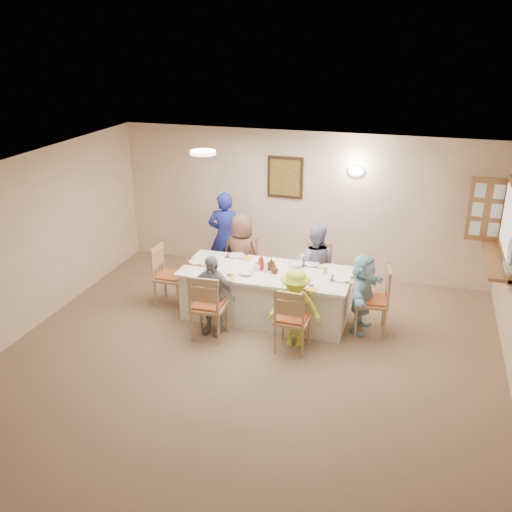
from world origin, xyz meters
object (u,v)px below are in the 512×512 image
(serving_hatch, at_px, (511,227))
(chair_back_left, at_px, (244,265))
(diner_back_left, at_px, (242,255))
(caregiver, at_px, (225,237))
(diner_front_left, at_px, (212,295))
(chair_right_end, at_px, (371,300))
(diner_back_right, at_px, (315,265))
(chair_back_right, at_px, (316,273))
(chair_front_right, at_px, (293,318))
(dining_table, at_px, (266,294))
(condiment_ketchup, at_px, (261,262))
(chair_front_left, at_px, (209,305))
(diner_front_right, at_px, (295,308))
(diner_right_end, at_px, (362,293))
(chair_left_end, at_px, (171,276))

(serving_hatch, xyz_separation_m, chair_back_left, (-3.91, -0.01, -1.05))
(diner_back_left, distance_m, caregiver, 0.66)
(diner_back_left, bearing_deg, diner_front_left, 95.39)
(chair_right_end, relative_size, diner_back_right, 0.77)
(chair_back_left, relative_size, chair_back_right, 0.97)
(chair_back_left, xyz_separation_m, diner_front_left, (0.00, -1.48, 0.14))
(chair_back_right, bearing_deg, chair_front_right, -87.31)
(dining_table, relative_size, diner_back_right, 1.91)
(diner_back_left, xyz_separation_m, condiment_ketchup, (0.52, -0.67, 0.20))
(chair_back_left, xyz_separation_m, chair_front_left, (0.00, -1.60, 0.05))
(serving_hatch, height_order, diner_back_right, serving_hatch)
(caregiver, bearing_deg, chair_front_right, 120.00)
(chair_right_end, distance_m, condiment_ketchup, 1.67)
(diner_front_right, bearing_deg, dining_table, 124.59)
(diner_back_right, relative_size, diner_right_end, 1.12)
(diner_right_end, bearing_deg, condiment_ketchup, 98.03)
(chair_front_right, height_order, chair_left_end, chair_left_end)
(diner_back_right, xyz_separation_m, caregiver, (-1.65, 0.47, 0.13))
(chair_front_right, xyz_separation_m, diner_back_right, (0.00, 1.48, 0.18))
(diner_back_right, bearing_deg, chair_back_left, -6.26)
(chair_left_end, bearing_deg, diner_front_right, -108.48)
(chair_back_left, bearing_deg, chair_back_right, -4.96)
(diner_right_end, xyz_separation_m, condiment_ketchup, (-1.50, 0.01, 0.30))
(condiment_ketchup, bearing_deg, chair_front_left, -122.64)
(diner_back_left, relative_size, diner_front_left, 1.14)
(caregiver, bearing_deg, diner_front_right, 121.81)
(chair_left_end, bearing_deg, condiment_ketchup, -90.51)
(chair_front_left, relative_size, diner_back_left, 0.74)
(dining_table, height_order, chair_front_left, chair_front_left)
(chair_back_left, distance_m, chair_back_right, 1.20)
(diner_back_left, height_order, diner_front_left, diner_back_left)
(chair_back_left, bearing_deg, caregiver, 137.16)
(dining_table, height_order, caregiver, caregiver)
(diner_back_right, bearing_deg, diner_front_left, 48.03)
(chair_front_right, relative_size, condiment_ketchup, 3.94)
(dining_table, distance_m, condiment_ketchup, 0.51)
(serving_hatch, relative_size, chair_front_left, 1.50)
(condiment_ketchup, bearing_deg, diner_front_right, -45.41)
(dining_table, relative_size, condiment_ketchup, 10.35)
(chair_front_right, relative_size, caregiver, 0.61)
(chair_back_right, height_order, diner_back_right, diner_back_right)
(condiment_ketchup, bearing_deg, dining_table, -7.51)
(chair_left_end, xyz_separation_m, chair_right_end, (3.10, 0.00, 0.02))
(dining_table, relative_size, chair_right_end, 2.49)
(chair_front_right, distance_m, caregiver, 2.57)
(chair_back_right, xyz_separation_m, chair_front_right, (0.00, -1.60, 0.01))
(diner_front_right, xyz_separation_m, caregiver, (-1.65, 1.83, 0.22))
(chair_left_end, distance_m, diner_front_left, 1.17)
(diner_front_left, distance_m, condiment_ketchup, 0.91)
(serving_hatch, relative_size, chair_right_end, 1.50)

